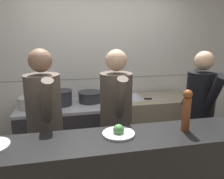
{
  "coord_description": "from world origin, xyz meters",
  "views": [
    {
      "loc": [
        -0.53,
        -1.79,
        1.79
      ],
      "look_at": [
        0.02,
        0.76,
        1.15
      ],
      "focal_mm": 35.0,
      "sensor_mm": 36.0,
      "label": 1
    }
  ],
  "objects_px": {
    "pepper_mill": "(186,109)",
    "chef_sous": "(116,119)",
    "oven_range": "(64,134)",
    "chef_head_cook": "(45,124)",
    "sauce_pot": "(62,97)",
    "braising_pot": "(90,96)",
    "chef_line": "(199,112)",
    "mixing_bowl_steel": "(135,95)",
    "chefs_knife": "(155,99)",
    "plated_dish_appetiser": "(119,132)",
    "stock_pot": "(29,102)"
  },
  "relations": [
    {
      "from": "pepper_mill",
      "to": "chef_sous",
      "type": "relative_size",
      "value": 0.21
    },
    {
      "from": "oven_range",
      "to": "chef_head_cook",
      "type": "relative_size",
      "value": 0.71
    },
    {
      "from": "sauce_pot",
      "to": "braising_pot",
      "type": "height_order",
      "value": "sauce_pot"
    },
    {
      "from": "pepper_mill",
      "to": "chef_line",
      "type": "xyz_separation_m",
      "value": [
        0.59,
        0.67,
        -0.31
      ]
    },
    {
      "from": "pepper_mill",
      "to": "chef_line",
      "type": "height_order",
      "value": "chef_line"
    },
    {
      "from": "sauce_pot",
      "to": "mixing_bowl_steel",
      "type": "xyz_separation_m",
      "value": [
        1.04,
        -0.01,
        -0.03
      ]
    },
    {
      "from": "chef_sous",
      "to": "chefs_knife",
      "type": "bearing_deg",
      "value": 45.1
    },
    {
      "from": "plated_dish_appetiser",
      "to": "pepper_mill",
      "type": "bearing_deg",
      "value": -3.3
    },
    {
      "from": "sauce_pot",
      "to": "mixing_bowl_steel",
      "type": "distance_m",
      "value": 1.04
    },
    {
      "from": "plated_dish_appetiser",
      "to": "pepper_mill",
      "type": "height_order",
      "value": "pepper_mill"
    },
    {
      "from": "mixing_bowl_steel",
      "to": "chef_line",
      "type": "xyz_separation_m",
      "value": [
        0.56,
        -0.75,
        -0.04
      ]
    },
    {
      "from": "chef_head_cook",
      "to": "stock_pot",
      "type": "bearing_deg",
      "value": 95.12
    },
    {
      "from": "oven_range",
      "to": "mixing_bowl_steel",
      "type": "height_order",
      "value": "mixing_bowl_steel"
    },
    {
      "from": "pepper_mill",
      "to": "chef_head_cook",
      "type": "height_order",
      "value": "chef_head_cook"
    },
    {
      "from": "chef_line",
      "to": "pepper_mill",
      "type": "bearing_deg",
      "value": -132.29
    },
    {
      "from": "pepper_mill",
      "to": "chef_sous",
      "type": "xyz_separation_m",
      "value": [
        -0.43,
        0.64,
        -0.29
      ]
    },
    {
      "from": "stock_pot",
      "to": "braising_pot",
      "type": "distance_m",
      "value": 0.82
    },
    {
      "from": "pepper_mill",
      "to": "chef_head_cook",
      "type": "xyz_separation_m",
      "value": [
        -1.17,
        0.63,
        -0.28
      ]
    },
    {
      "from": "oven_range",
      "to": "stock_pot",
      "type": "distance_m",
      "value": 0.66
    },
    {
      "from": "sauce_pot",
      "to": "mixing_bowl_steel",
      "type": "height_order",
      "value": "sauce_pot"
    },
    {
      "from": "plated_dish_appetiser",
      "to": "chef_head_cook",
      "type": "bearing_deg",
      "value": 135.77
    },
    {
      "from": "sauce_pot",
      "to": "chef_head_cook",
      "type": "distance_m",
      "value": 0.83
    },
    {
      "from": "mixing_bowl_steel",
      "to": "pepper_mill",
      "type": "relative_size",
      "value": 0.87
    },
    {
      "from": "stock_pot",
      "to": "chef_sous",
      "type": "bearing_deg",
      "value": -36.8
    },
    {
      "from": "oven_range",
      "to": "mixing_bowl_steel",
      "type": "distance_m",
      "value": 1.17
    },
    {
      "from": "stock_pot",
      "to": "chef_head_cook",
      "type": "relative_size",
      "value": 0.16
    },
    {
      "from": "stock_pot",
      "to": "plated_dish_appetiser",
      "type": "xyz_separation_m",
      "value": [
        0.87,
        -1.36,
        0.11
      ]
    },
    {
      "from": "sauce_pot",
      "to": "braising_pot",
      "type": "distance_m",
      "value": 0.4
    },
    {
      "from": "sauce_pot",
      "to": "chefs_knife",
      "type": "distance_m",
      "value": 1.33
    },
    {
      "from": "stock_pot",
      "to": "sauce_pot",
      "type": "height_order",
      "value": "sauce_pot"
    },
    {
      "from": "oven_range",
      "to": "stock_pot",
      "type": "xyz_separation_m",
      "value": [
        -0.42,
        -0.05,
        0.51
      ]
    },
    {
      "from": "mixing_bowl_steel",
      "to": "chef_sous",
      "type": "xyz_separation_m",
      "value": [
        -0.47,
        -0.78,
        -0.02
      ]
    },
    {
      "from": "oven_range",
      "to": "sauce_pot",
      "type": "relative_size",
      "value": 4.11
    },
    {
      "from": "sauce_pot",
      "to": "chef_sous",
      "type": "distance_m",
      "value": 0.98
    },
    {
      "from": "mixing_bowl_steel",
      "to": "plated_dish_appetiser",
      "type": "height_order",
      "value": "plated_dish_appetiser"
    },
    {
      "from": "chefs_knife",
      "to": "chef_head_cook",
      "type": "height_order",
      "value": "chef_head_cook"
    },
    {
      "from": "stock_pot",
      "to": "sauce_pot",
      "type": "xyz_separation_m",
      "value": [
        0.42,
        0.05,
        0.03
      ]
    },
    {
      "from": "chef_head_cook",
      "to": "chef_line",
      "type": "distance_m",
      "value": 1.76
    },
    {
      "from": "braising_pot",
      "to": "mixing_bowl_steel",
      "type": "height_order",
      "value": "braising_pot"
    },
    {
      "from": "sauce_pot",
      "to": "chef_head_cook",
      "type": "height_order",
      "value": "chef_head_cook"
    },
    {
      "from": "plated_dish_appetiser",
      "to": "pepper_mill",
      "type": "relative_size",
      "value": 0.74
    },
    {
      "from": "sauce_pot",
      "to": "chef_line",
      "type": "height_order",
      "value": "chef_line"
    },
    {
      "from": "oven_range",
      "to": "mixing_bowl_steel",
      "type": "xyz_separation_m",
      "value": [
        1.05,
        -0.02,
        0.51
      ]
    },
    {
      "from": "oven_range",
      "to": "sauce_pot",
      "type": "xyz_separation_m",
      "value": [
        0.0,
        -0.0,
        0.54
      ]
    },
    {
      "from": "pepper_mill",
      "to": "chef_sous",
      "type": "bearing_deg",
      "value": 123.9
    },
    {
      "from": "stock_pot",
      "to": "sauce_pot",
      "type": "bearing_deg",
      "value": 6.7
    },
    {
      "from": "sauce_pot",
      "to": "pepper_mill",
      "type": "bearing_deg",
      "value": -54.99
    },
    {
      "from": "sauce_pot",
      "to": "chef_sous",
      "type": "height_order",
      "value": "chef_sous"
    },
    {
      "from": "braising_pot",
      "to": "chef_head_cook",
      "type": "bearing_deg",
      "value": -122.15
    },
    {
      "from": "chef_sous",
      "to": "chef_head_cook",
      "type": "bearing_deg",
      "value": -175.85
    }
  ]
}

